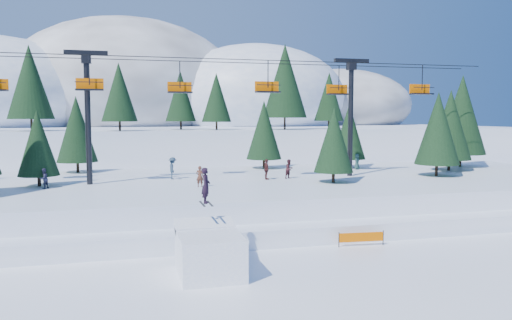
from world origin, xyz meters
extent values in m
plane|color=white|center=(0.00, 0.00, 0.00)|extent=(160.00, 160.00, 0.00)
cube|color=white|center=(0.00, 18.00, 1.25)|extent=(70.00, 22.00, 2.50)
cube|color=white|center=(0.00, 8.00, 0.55)|extent=(70.00, 6.00, 1.10)
cube|color=white|center=(0.00, 68.00, 3.00)|extent=(110.00, 60.00, 6.00)
ellipsoid|color=#605B59|center=(-6.00, 78.00, 13.26)|extent=(44.00, 39.60, 26.40)
ellipsoid|color=white|center=(18.00, 70.00, 11.42)|extent=(34.00, 30.60, 19.72)
ellipsoid|color=#605B59|center=(38.00, 76.00, 10.12)|extent=(30.00, 27.00, 15.00)
cylinder|color=black|center=(-6.89, 39.94, 6.57)|extent=(0.26, 0.26, 1.15)
cone|color=#1A391B|center=(-6.89, 39.94, 10.67)|extent=(4.26, 4.26, 7.04)
cylinder|color=black|center=(5.33, 42.14, 6.52)|extent=(0.26, 0.26, 1.04)
cone|color=#1A391B|center=(5.33, 42.14, 10.22)|extent=(3.85, 3.85, 6.37)
cylinder|color=black|center=(14.34, 40.99, 6.79)|extent=(0.26, 0.26, 1.58)
cone|color=#1A391B|center=(14.34, 40.99, 12.42)|extent=(5.86, 5.86, 9.69)
cylinder|color=black|center=(-17.20, 42.51, 6.72)|extent=(0.26, 0.26, 1.44)
cone|color=#1A391B|center=(-17.20, 42.51, 11.86)|extent=(5.35, 5.35, 8.84)
cylinder|color=black|center=(21.75, 43.60, 6.56)|extent=(0.26, 0.26, 1.11)
cone|color=#1A391B|center=(21.75, 43.60, 10.53)|extent=(4.13, 4.13, 6.83)
cylinder|color=black|center=(0.92, 44.46, 6.55)|extent=(0.26, 0.26, 1.09)
cone|color=#1A391B|center=(0.92, 44.46, 10.45)|extent=(4.06, 4.06, 6.71)
cube|color=white|center=(-2.34, 1.25, 1.03)|extent=(3.04, 3.75, 2.05)
cube|color=white|center=(-2.34, 2.86, 2.10)|extent=(3.04, 1.31, 0.73)
imported|color=black|center=(-2.24, 2.85, 4.22)|extent=(0.62, 0.78, 1.86)
cube|color=black|center=(-2.44, 2.85, 3.28)|extent=(0.11, 1.65, 0.03)
cube|color=black|center=(-2.04, 2.85, 3.28)|extent=(0.11, 1.65, 0.03)
cylinder|color=black|center=(-9.00, 18.00, 7.50)|extent=(0.44, 0.44, 10.00)
cube|color=black|center=(-9.00, 18.00, 12.60)|extent=(3.20, 0.35, 0.35)
cube|color=black|center=(-9.00, 18.00, 12.15)|extent=(0.70, 0.70, 0.70)
cylinder|color=black|center=(13.00, 18.00, 7.50)|extent=(0.44, 0.44, 10.00)
cube|color=black|center=(13.00, 18.00, 12.60)|extent=(3.20, 0.35, 0.35)
cube|color=black|center=(13.00, 18.00, 12.15)|extent=(0.70, 0.70, 0.70)
cylinder|color=black|center=(2.00, 16.80, 12.30)|extent=(46.00, 0.06, 0.06)
cylinder|color=black|center=(2.00, 19.20, 12.30)|extent=(46.00, 0.06, 0.06)
cylinder|color=black|center=(-8.74, 16.80, 11.20)|extent=(0.08, 0.08, 2.20)
cube|color=black|center=(-8.74, 16.80, 9.75)|extent=(2.00, 0.75, 0.12)
cube|color=#D95D00|center=(-8.74, 17.18, 10.20)|extent=(2.00, 0.10, 0.85)
cylinder|color=black|center=(-8.74, 16.45, 10.30)|extent=(2.00, 0.06, 0.06)
cylinder|color=black|center=(-1.79, 19.20, 11.20)|extent=(0.08, 0.08, 2.20)
cube|color=black|center=(-1.79, 19.20, 9.75)|extent=(2.00, 0.75, 0.12)
cube|color=#D95D00|center=(-1.79, 19.58, 10.20)|extent=(2.00, 0.10, 0.85)
cylinder|color=black|center=(-1.79, 18.85, 10.30)|extent=(2.00, 0.06, 0.06)
cylinder|color=black|center=(5.08, 16.80, 11.20)|extent=(0.08, 0.08, 2.20)
cube|color=black|center=(5.08, 16.80, 9.75)|extent=(2.00, 0.75, 0.12)
cube|color=#D95D00|center=(5.08, 17.18, 10.20)|extent=(2.00, 0.10, 0.85)
cylinder|color=black|center=(5.08, 16.45, 10.30)|extent=(2.00, 0.06, 0.06)
cylinder|color=black|center=(12.37, 19.20, 11.20)|extent=(0.08, 0.08, 2.20)
cube|color=black|center=(12.37, 19.20, 9.75)|extent=(2.00, 0.75, 0.12)
cube|color=#D95D00|center=(12.37, 19.58, 10.20)|extent=(2.00, 0.10, 0.85)
cylinder|color=black|center=(12.37, 18.85, 10.30)|extent=(2.00, 0.06, 0.06)
cylinder|color=black|center=(19.26, 16.80, 11.20)|extent=(0.08, 0.08, 2.20)
cube|color=black|center=(19.26, 16.80, 9.75)|extent=(2.00, 0.75, 0.12)
cube|color=#D95D00|center=(19.26, 17.18, 10.20)|extent=(2.00, 0.10, 0.85)
cylinder|color=black|center=(19.26, 16.45, 10.30)|extent=(2.00, 0.06, 0.06)
cylinder|color=black|center=(20.42, 15.98, 3.02)|extent=(0.26, 0.26, 1.04)
cone|color=#1A391B|center=(20.42, 15.98, 6.73)|extent=(3.86, 3.86, 6.38)
cylinder|color=black|center=(24.22, 19.51, 3.05)|extent=(0.26, 0.26, 1.10)
cone|color=#1A391B|center=(24.22, 19.51, 6.96)|extent=(4.07, 4.07, 6.73)
cylinder|color=black|center=(27.77, 22.54, 3.17)|extent=(0.26, 0.26, 1.34)
cone|color=#1A391B|center=(27.77, 22.54, 7.95)|extent=(4.97, 4.97, 8.22)
cylinder|color=black|center=(15.84, 24.33, 2.96)|extent=(0.26, 0.26, 0.91)
cone|color=#1A391B|center=(15.84, 24.33, 6.22)|extent=(3.40, 3.40, 5.62)
cylinder|color=black|center=(-10.66, 26.92, 3.00)|extent=(0.26, 0.26, 1.00)
cone|color=#1A391B|center=(-10.66, 26.92, 6.59)|extent=(3.73, 3.73, 6.17)
cylinder|color=black|center=(7.31, 26.02, 2.98)|extent=(0.26, 0.26, 0.96)
cone|color=#1A391B|center=(7.31, 26.02, 6.40)|extent=(3.55, 3.55, 5.88)
cylinder|color=black|center=(-12.63, 17.86, 2.90)|extent=(0.26, 0.26, 0.81)
cone|color=#1A391B|center=(-12.63, 17.86, 5.80)|extent=(3.01, 3.01, 4.98)
cylinder|color=black|center=(9.79, 14.21, 2.92)|extent=(0.26, 0.26, 0.84)
cone|color=#1A391B|center=(9.79, 14.21, 5.92)|extent=(3.12, 3.12, 5.16)
imported|color=#45201F|center=(5.11, 17.29, 3.36)|extent=(0.47, 1.03, 1.73)
imported|color=#552D20|center=(-0.91, 14.35, 3.29)|extent=(0.68, 0.56, 1.59)
imported|color=#273A4C|center=(-2.46, 19.56, 3.43)|extent=(0.73, 1.22, 1.85)
imported|color=#1F3D3B|center=(15.99, 22.68, 3.28)|extent=(0.84, 0.91, 1.55)
imported|color=#2D2D47|center=(-12.07, 16.33, 3.25)|extent=(0.88, 0.92, 1.50)
imported|color=#411D23|center=(7.17, 17.49, 3.32)|extent=(1.03, 0.80, 1.64)
cylinder|color=black|center=(5.97, 4.46, 0.45)|extent=(0.06, 0.06, 0.90)
cylinder|color=black|center=(8.76, 4.23, 0.45)|extent=(0.06, 0.06, 0.90)
cube|color=#D95D00|center=(7.37, 4.34, 0.55)|extent=(2.79, 0.28, 0.55)
cylinder|color=black|center=(8.09, 6.41, 0.45)|extent=(0.06, 0.06, 0.90)
cylinder|color=black|center=(10.87, 6.07, 0.45)|extent=(0.06, 0.06, 0.90)
cube|color=#D95D00|center=(9.48, 6.24, 0.55)|extent=(2.78, 0.38, 0.55)
camera|label=1|loc=(-6.18, -22.52, 7.82)|focal=35.00mm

